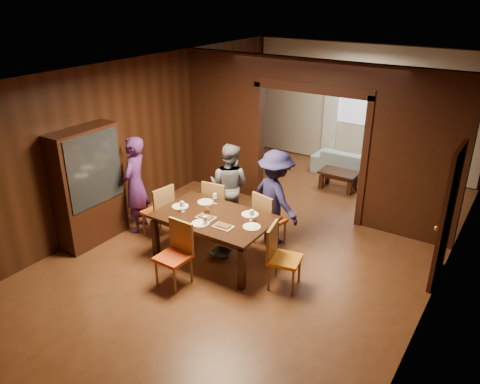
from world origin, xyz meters
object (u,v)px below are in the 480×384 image
Objects in this scene: person_navy at (275,197)px; chair_near at (173,255)px; sofa at (357,164)px; person_grey at (229,186)px; chair_far_r at (270,218)px; coffee_table at (338,180)px; chair_left at (157,210)px; chair_right at (285,258)px; chair_far_l at (219,205)px; hutch at (89,187)px; person_purple at (135,185)px; dining_table at (215,237)px.

person_navy is 1.69× the size of chair_near.
sofa is 5.67m from chair_near.
person_grey is 1.63× the size of chair_far_r.
person_grey reaches higher than coffee_table.
person_navy is 2.06m from chair_left.
chair_right and chair_far_l have the same top height.
chair_far_l is (-1.11, -2.89, 0.28)m from coffee_table.
chair_far_l is 1.03m from chair_far_r.
chair_right is 1.00× the size of chair_far_r.
person_grey is at bearing 45.61° from hutch.
chair_far_l is at bearing 102.24° from person_purple.
chair_far_l is at bearing 144.44° from chair_left.
sofa is 5.02m from chair_left.
person_purple is 0.87× the size of hutch.
chair_left is 0.48× the size of hutch.
coffee_table is 4.12m from chair_left.
chair_near reaches higher than sofa.
person_purple is at bearing 25.05° from chair_far_l.
hutch is (-2.61, -1.53, 0.52)m from chair_far_r.
chair_far_r is (-0.14, -3.82, 0.19)m from sofa.
hutch reaches higher than dining_table.
dining_table is at bearing 72.61° from chair_far_r.
person_grey reaches higher than chair_far_r.
coffee_table is (-0.07, -0.97, -0.09)m from sofa.
person_navy is 0.81× the size of sofa.
person_navy is at bearing 23.49° from chair_right.
dining_table is at bearing 95.88° from chair_left.
chair_far_l is (-0.51, 0.84, 0.10)m from dining_table.
person_purple is 1.65m from person_grey.
chair_right is at bearing 142.64° from chair_far_r.
person_navy is at bearing 87.80° from sofa.
hutch is (-2.62, -1.67, 0.18)m from person_navy.
person_grey reaches higher than chair_near.
person_grey is at bearing -110.79° from coffee_table.
dining_table is 3.78m from coffee_table.
hutch is (-2.68, -4.38, 0.80)m from coffee_table.
person_purple reaches higher than chair_near.
sofa is 1.11× the size of dining_table.
chair_far_l and chair_far_r have the same top height.
dining_table is (-0.53, -1.02, -0.44)m from person_navy.
chair_left is at bearing 52.24° from person_navy.
person_purple is 1.79× the size of chair_near.
chair_right reaches higher than coffee_table.
coffee_table is at bearing -119.23° from person_grey.
chair_right is at bearing -3.46° from dining_table.
sofa is at bearing 166.21° from chair_left.
chair_far_l is 0.48× the size of hutch.
coffee_table is at bearing -1.34° from chair_right.
person_grey is 0.96× the size of person_navy.
coffee_table is at bearing -118.79° from chair_far_l.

